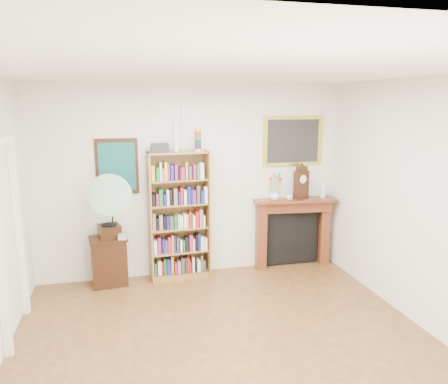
{
  "coord_description": "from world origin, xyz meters",
  "views": [
    {
      "loc": [
        -1.03,
        -3.7,
        2.53
      ],
      "look_at": [
        0.26,
        1.6,
        1.4
      ],
      "focal_mm": 35.0,
      "sensor_mm": 36.0,
      "label": 1
    }
  ],
  "objects_px": {
    "mantel_clock": "(301,183)",
    "bottle_right": "(322,191)",
    "gramophone": "(108,203)",
    "teacup": "(289,197)",
    "bookshelf": "(179,209)",
    "flower_vase": "(275,195)",
    "fireplace": "(293,226)",
    "cd_stack": "(123,236)",
    "side_cabinet": "(109,261)",
    "bottle_left": "(323,190)"
  },
  "relations": [
    {
      "from": "mantel_clock",
      "to": "teacup",
      "type": "bearing_deg",
      "value": 169.85
    },
    {
      "from": "gramophone",
      "to": "bottle_right",
      "type": "height_order",
      "value": "gramophone"
    },
    {
      "from": "fireplace",
      "to": "mantel_clock",
      "type": "distance_m",
      "value": 0.7
    },
    {
      "from": "flower_vase",
      "to": "side_cabinet",
      "type": "bearing_deg",
      "value": -178.64
    },
    {
      "from": "fireplace",
      "to": "flower_vase",
      "type": "bearing_deg",
      "value": -165.84
    },
    {
      "from": "bookshelf",
      "to": "fireplace",
      "type": "bearing_deg",
      "value": -1.16
    },
    {
      "from": "mantel_clock",
      "to": "fireplace",
      "type": "bearing_deg",
      "value": 129.32
    },
    {
      "from": "side_cabinet",
      "to": "mantel_clock",
      "type": "distance_m",
      "value": 3.04
    },
    {
      "from": "fireplace",
      "to": "mantel_clock",
      "type": "bearing_deg",
      "value": -25.75
    },
    {
      "from": "gramophone",
      "to": "cd_stack",
      "type": "xyz_separation_m",
      "value": [
        0.18,
        0.03,
        -0.49
      ]
    },
    {
      "from": "flower_vase",
      "to": "teacup",
      "type": "height_order",
      "value": "flower_vase"
    },
    {
      "from": "gramophone",
      "to": "mantel_clock",
      "type": "bearing_deg",
      "value": -8.02
    },
    {
      "from": "cd_stack",
      "to": "bookshelf",
      "type": "bearing_deg",
      "value": 10.67
    },
    {
      "from": "bookshelf",
      "to": "fireplace",
      "type": "xyz_separation_m",
      "value": [
        1.78,
        0.08,
        -0.4
      ]
    },
    {
      "from": "gramophone",
      "to": "mantel_clock",
      "type": "xyz_separation_m",
      "value": [
        2.85,
        0.2,
        0.1
      ]
    },
    {
      "from": "fireplace",
      "to": "bottle_right",
      "type": "relative_size",
      "value": 6.51
    },
    {
      "from": "gramophone",
      "to": "teacup",
      "type": "height_order",
      "value": "gramophone"
    },
    {
      "from": "bottle_right",
      "to": "mantel_clock",
      "type": "bearing_deg",
      "value": -176.92
    },
    {
      "from": "mantel_clock",
      "to": "bottle_right",
      "type": "xyz_separation_m",
      "value": [
        0.36,
        0.02,
        -0.14
      ]
    },
    {
      "from": "bottle_left",
      "to": "bottle_right",
      "type": "xyz_separation_m",
      "value": [
        -0.0,
        0.03,
        -0.02
      ]
    },
    {
      "from": "mantel_clock",
      "to": "teacup",
      "type": "height_order",
      "value": "mantel_clock"
    },
    {
      "from": "gramophone",
      "to": "teacup",
      "type": "bearing_deg",
      "value": -8.43
    },
    {
      "from": "side_cabinet",
      "to": "bottle_right",
      "type": "height_order",
      "value": "bottle_right"
    },
    {
      "from": "bookshelf",
      "to": "fireplace",
      "type": "height_order",
      "value": "bookshelf"
    },
    {
      "from": "teacup",
      "to": "bottle_right",
      "type": "bearing_deg",
      "value": 5.36
    },
    {
      "from": "gramophone",
      "to": "fireplace",
      "type": "bearing_deg",
      "value": -6.72
    },
    {
      "from": "bottle_right",
      "to": "teacup",
      "type": "bearing_deg",
      "value": -174.64
    },
    {
      "from": "bottle_right",
      "to": "gramophone",
      "type": "bearing_deg",
      "value": -176.08
    },
    {
      "from": "teacup",
      "to": "bottle_left",
      "type": "xyz_separation_m",
      "value": [
        0.57,
        0.02,
        0.08
      ]
    },
    {
      "from": "side_cabinet",
      "to": "mantel_clock",
      "type": "xyz_separation_m",
      "value": [
        2.88,
        0.05,
        0.97
      ]
    },
    {
      "from": "gramophone",
      "to": "flower_vase",
      "type": "distance_m",
      "value": 2.44
    },
    {
      "from": "gramophone",
      "to": "mantel_clock",
      "type": "distance_m",
      "value": 2.86
    },
    {
      "from": "bottle_left",
      "to": "bottle_right",
      "type": "bearing_deg",
      "value": 93.62
    },
    {
      "from": "cd_stack",
      "to": "flower_vase",
      "type": "bearing_deg",
      "value": 4.49
    },
    {
      "from": "flower_vase",
      "to": "bottle_left",
      "type": "distance_m",
      "value": 0.78
    },
    {
      "from": "bookshelf",
      "to": "bottle_left",
      "type": "bearing_deg",
      "value": -3.37
    },
    {
      "from": "fireplace",
      "to": "flower_vase",
      "type": "distance_m",
      "value": 0.62
    },
    {
      "from": "cd_stack",
      "to": "bottle_left",
      "type": "xyz_separation_m",
      "value": [
        3.04,
        0.16,
        0.47
      ]
    },
    {
      "from": "bookshelf",
      "to": "gramophone",
      "type": "xyz_separation_m",
      "value": [
        -0.98,
        -0.18,
        0.18
      ]
    },
    {
      "from": "gramophone",
      "to": "bottle_left",
      "type": "bearing_deg",
      "value": -8.66
    },
    {
      "from": "bookshelf",
      "to": "flower_vase",
      "type": "height_order",
      "value": "bookshelf"
    },
    {
      "from": "mantel_clock",
      "to": "flower_vase",
      "type": "relative_size",
      "value": 3.14
    },
    {
      "from": "side_cabinet",
      "to": "teacup",
      "type": "relative_size",
      "value": 7.19
    },
    {
      "from": "cd_stack",
      "to": "bottle_left",
      "type": "distance_m",
      "value": 3.08
    },
    {
      "from": "gramophone",
      "to": "bookshelf",
      "type": "bearing_deg",
      "value": -1.61
    },
    {
      "from": "side_cabinet",
      "to": "bottle_right",
      "type": "distance_m",
      "value": 3.34
    },
    {
      "from": "gramophone",
      "to": "bottle_right",
      "type": "xyz_separation_m",
      "value": [
        3.21,
        0.22,
        -0.04
      ]
    },
    {
      "from": "bookshelf",
      "to": "teacup",
      "type": "relative_size",
      "value": 22.19
    },
    {
      "from": "side_cabinet",
      "to": "gramophone",
      "type": "height_order",
      "value": "gramophone"
    },
    {
      "from": "cd_stack",
      "to": "flower_vase",
      "type": "relative_size",
      "value": 0.76
    }
  ]
}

